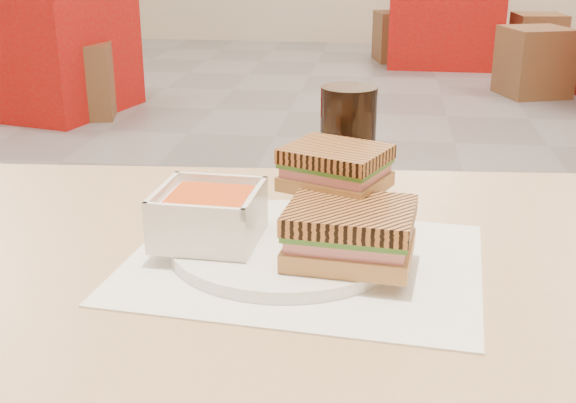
# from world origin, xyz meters

# --- Properties ---
(main_table) EXTENTS (1.25, 0.79, 0.75)m
(main_table) POSITION_xyz_m (0.06, -2.01, 0.64)
(main_table) COLOR tan
(main_table) RESTS_ON ground
(tray_liner) EXTENTS (0.42, 0.34, 0.00)m
(tray_liner) POSITION_xyz_m (0.03, -2.01, 0.75)
(tray_liner) COLOR white
(tray_liner) RESTS_ON main_table
(plate) EXTENTS (0.27, 0.27, 0.01)m
(plate) POSITION_xyz_m (0.00, -1.98, 0.76)
(plate) COLOR white
(plate) RESTS_ON tray_liner
(soup_bowl) EXTENTS (0.12, 0.12, 0.06)m
(soup_bowl) POSITION_xyz_m (-0.08, -1.99, 0.79)
(soup_bowl) COLOR white
(soup_bowl) RESTS_ON plate
(panini_lower) EXTENTS (0.14, 0.12, 0.06)m
(panini_lower) POSITION_xyz_m (0.08, -2.02, 0.80)
(panini_lower) COLOR #B77944
(panini_lower) RESTS_ON plate
(panini_upper) EXTENTS (0.14, 0.13, 0.05)m
(panini_upper) POSITION_xyz_m (0.06, -1.94, 0.84)
(panini_upper) COLOR #B77944
(panini_upper) RESTS_ON panini_lower
(cola_glass) EXTENTS (0.07, 0.07, 0.16)m
(cola_glass) POSITION_xyz_m (0.06, -1.80, 0.83)
(cola_glass) COLOR black
(cola_glass) RESTS_ON main_table
(bg_table_0) EXTENTS (1.04, 1.04, 0.76)m
(bg_table_0) POSITION_xyz_m (-2.02, 1.71, 0.38)
(bg_table_0) COLOR #9E0406
(bg_table_0) RESTS_ON ground
(bg_table_2) EXTENTS (0.94, 0.94, 0.82)m
(bg_table_2) POSITION_xyz_m (0.58, 3.89, 0.41)
(bg_table_2) COLOR #9E0406
(bg_table_2) RESTS_ON ground
(bg_chair_0r) EXTENTS (0.49, 0.49, 0.46)m
(bg_chair_0r) POSITION_xyz_m (-1.77, 1.59, 0.23)
(bg_chair_0r) COLOR brown
(bg_chair_0r) RESTS_ON ground
(bg_chair_1l) EXTENTS (0.53, 0.53, 0.47)m
(bg_chair_1l) POSITION_xyz_m (1.13, 2.60, 0.23)
(bg_chair_1l) COLOR brown
(bg_chair_1l) RESTS_ON ground
(bg_chair_2l) EXTENTS (0.46, 0.46, 0.43)m
(bg_chair_2l) POSITION_xyz_m (0.19, 3.95, 0.21)
(bg_chair_2l) COLOR brown
(bg_chair_2l) RESTS_ON ground
(bg_chair_2r) EXTENTS (0.44, 0.44, 0.44)m
(bg_chair_2r) POSITION_xyz_m (1.36, 3.79, 0.22)
(bg_chair_2r) COLOR brown
(bg_chair_2r) RESTS_ON ground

